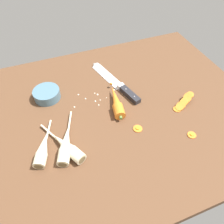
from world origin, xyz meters
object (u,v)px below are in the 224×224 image
at_px(carrot_slice_stack, 184,102).
at_px(carrot_slice_stray_mid, 192,135).
at_px(whole_carrot, 116,102).
at_px(prep_bowl, 47,94).
at_px(parsnip_mid_left, 43,149).
at_px(chefs_knife, 113,80).
at_px(parsnip_mid_right, 66,145).
at_px(carrot_slice_stray_near, 138,128).
at_px(parsnip_front, 67,147).

bearing_deg(carrot_slice_stack, carrot_slice_stray_mid, -111.85).
xyz_separation_m(whole_carrot, prep_bowl, (-0.25, 0.15, 0.00)).
relative_size(parsnip_mid_left, prep_bowl, 1.74).
relative_size(carrot_slice_stack, carrot_slice_stray_mid, 3.48).
relative_size(chefs_knife, parsnip_mid_left, 1.80).
xyz_separation_m(parsnip_mid_right, carrot_slice_stray_mid, (0.44, -0.11, -0.02)).
relative_size(whole_carrot, parsnip_mid_right, 0.91).
bearing_deg(carrot_slice_stray_near, carrot_slice_stray_mid, -29.35).
bearing_deg(parsnip_mid_left, parsnip_front, -14.75).
height_order(parsnip_front, carrot_slice_stray_near, parsnip_front).
bearing_deg(parsnip_mid_left, carrot_slice_stack, 2.33).
relative_size(parsnip_mid_right, carrot_slice_stray_mid, 7.22).
xyz_separation_m(parsnip_front, prep_bowl, (-0.02, 0.28, 0.00)).
xyz_separation_m(chefs_knife, parsnip_mid_right, (-0.28, -0.27, 0.01)).
bearing_deg(carrot_slice_stack, parsnip_front, -174.88).
height_order(parsnip_mid_left, carrot_slice_stack, parsnip_mid_left).
distance_m(whole_carrot, prep_bowl, 0.30).
height_order(parsnip_mid_right, carrot_slice_stray_mid, parsnip_mid_right).
height_order(whole_carrot, parsnip_mid_left, whole_carrot).
relative_size(parsnip_mid_right, prep_bowl, 2.06).
height_order(carrot_slice_stack, prep_bowl, prep_bowl).
distance_m(carrot_slice_stray_near, carrot_slice_stray_mid, 0.20).
distance_m(parsnip_mid_left, carrot_slice_stray_near, 0.34).
height_order(chefs_knife, whole_carrot, whole_carrot).
bearing_deg(carrot_slice_stray_mid, parsnip_front, 167.10).
bearing_deg(parsnip_mid_left, carrot_slice_stray_near, -4.02).
bearing_deg(carrot_slice_stray_near, parsnip_mid_left, 175.98).
relative_size(carrot_slice_stray_near, carrot_slice_stray_mid, 1.09).
bearing_deg(parsnip_mid_right, carrot_slice_stack, 3.74).
bearing_deg(carrot_slice_stray_near, prep_bowl, 134.72).
bearing_deg(carrot_slice_stack, chefs_knife, 132.18).
distance_m(chefs_knife, carrot_slice_stray_mid, 0.42).
xyz_separation_m(parsnip_front, parsnip_mid_left, (-0.08, 0.02, 0.00)).
relative_size(parsnip_front, carrot_slice_stray_near, 6.15).
height_order(parsnip_mid_left, carrot_slice_stray_mid, parsnip_mid_left).
relative_size(parsnip_mid_left, carrot_slice_stack, 1.76).
bearing_deg(whole_carrot, parsnip_front, -149.88).
bearing_deg(parsnip_front, carrot_slice_stack, 5.12).
bearing_deg(prep_bowl, parsnip_mid_left, -102.42).
xyz_separation_m(whole_carrot, carrot_slice_stack, (0.26, -0.09, -0.01)).
bearing_deg(prep_bowl, carrot_slice_stray_mid, -40.08).
relative_size(parsnip_mid_left, carrot_slice_stray_near, 5.60).
relative_size(whole_carrot, carrot_slice_stack, 1.89).
relative_size(parsnip_front, carrot_slice_stray_mid, 6.71).
bearing_deg(whole_carrot, parsnip_mid_left, -159.90).
height_order(chefs_knife, parsnip_front, parsnip_front).
bearing_deg(parsnip_mid_left, chefs_knife, 36.59).
height_order(chefs_knife, carrot_slice_stray_mid, chefs_knife).
xyz_separation_m(carrot_slice_stack, carrot_slice_stray_near, (-0.23, -0.05, -0.01)).
height_order(carrot_slice_stray_near, prep_bowl, prep_bowl).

